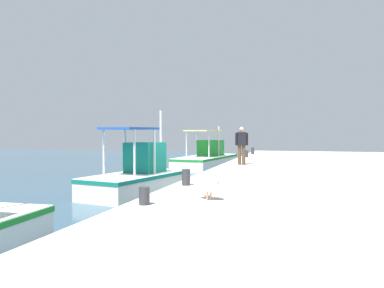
# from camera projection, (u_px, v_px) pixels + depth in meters

# --- Properties ---
(quay_pier) EXTENTS (36.00, 10.00, 0.80)m
(quay_pier) POSITION_uv_depth(u_px,v_px,m) (343.00, 190.00, 13.19)
(quay_pier) COLOR #BCB7AD
(quay_pier) RESTS_ON ground
(fishing_boat_second) EXTENTS (4.93, 2.84, 3.20)m
(fishing_boat_second) POSITION_uv_depth(u_px,v_px,m) (138.00, 177.00, 14.66)
(fishing_boat_second) COLOR silver
(fishing_boat_second) RESTS_ON ground
(fishing_boat_third) EXTENTS (6.75, 3.04, 2.73)m
(fishing_boat_third) POSITION_uv_depth(u_px,v_px,m) (207.00, 158.00, 25.53)
(fishing_boat_third) COLOR white
(fishing_boat_third) RESTS_ON ground
(pelican) EXTENTS (0.68, 0.92, 0.82)m
(pelican) POSITION_uv_depth(u_px,v_px,m) (208.00, 182.00, 8.93)
(pelican) COLOR tan
(pelican) RESTS_ON quay_pier
(fisherman_standing) EXTENTS (0.36, 0.58, 1.76)m
(fisherman_standing) POSITION_uv_depth(u_px,v_px,m) (242.00, 144.00, 18.29)
(fisherman_standing) COLOR #4C3823
(fisherman_standing) RESTS_ON quay_pier
(mooring_bollard_nearest) EXTENTS (0.23, 0.23, 0.38)m
(mooring_bollard_nearest) POSITION_uv_depth(u_px,v_px,m) (144.00, 196.00, 8.30)
(mooring_bollard_nearest) COLOR #333338
(mooring_bollard_nearest) RESTS_ON quay_pier
(mooring_bollard_second) EXTENTS (0.24, 0.24, 0.47)m
(mooring_bollard_second) POSITION_uv_depth(u_px,v_px,m) (186.00, 177.00, 11.30)
(mooring_bollard_second) COLOR #333338
(mooring_bollard_second) RESTS_ON quay_pier
(mooring_bollard_third) EXTENTS (0.24, 0.24, 0.42)m
(mooring_bollard_third) POSITION_uv_depth(u_px,v_px,m) (246.00, 154.00, 23.58)
(mooring_bollard_third) COLOR #333338
(mooring_bollard_third) RESTS_ON quay_pier
(mooring_bollard_fourth) EXTENTS (0.21, 0.21, 0.46)m
(mooring_bollard_fourth) POSITION_uv_depth(u_px,v_px,m) (253.00, 151.00, 26.71)
(mooring_bollard_fourth) COLOR #333338
(mooring_bollard_fourth) RESTS_ON quay_pier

